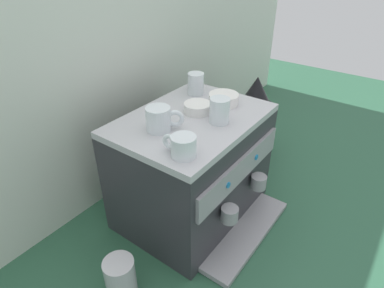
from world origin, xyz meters
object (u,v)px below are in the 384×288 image
object	(u,v)px
ceramic_cup_1	(182,146)
ceramic_cup_3	(195,83)
ceramic_cup_0	(160,119)
ceramic_cup_2	(219,110)
ceramic_bowl_0	(198,108)
coffee_grinder	(253,119)
ceramic_bowl_1	(224,99)
espresso_machine	(193,168)
milk_pitcher	(120,277)

from	to	relation	value
ceramic_cup_1	ceramic_cup_3	distance (m)	0.43
ceramic_cup_1	ceramic_cup_3	bearing A→B (deg)	31.15
ceramic_cup_0	ceramic_cup_2	bearing A→B (deg)	-36.95
ceramic_cup_1	ceramic_cup_3	xyz separation A→B (m)	(0.37, 0.22, 0.01)
ceramic_cup_0	ceramic_bowl_0	size ratio (longest dim) A/B	1.10
ceramic_cup_2	coffee_grinder	world-z (taller)	ceramic_cup_2
ceramic_cup_1	ceramic_bowl_1	size ratio (longest dim) A/B	0.97
ceramic_cup_0	ceramic_cup_3	xyz separation A→B (m)	(0.30, 0.08, 0.00)
coffee_grinder	ceramic_cup_0	bearing A→B (deg)	177.97
ceramic_cup_3	ceramic_bowl_0	world-z (taller)	ceramic_cup_3
ceramic_cup_2	ceramic_bowl_0	bearing A→B (deg)	80.48
ceramic_cup_2	espresso_machine	bearing A→B (deg)	107.71
ceramic_cup_1	coffee_grinder	distance (m)	0.75
ceramic_cup_1	ceramic_bowl_1	distance (m)	0.36
ceramic_cup_3	ceramic_bowl_1	distance (m)	0.14
ceramic_bowl_0	milk_pitcher	distance (m)	0.59
ceramic_cup_2	ceramic_cup_3	size ratio (longest dim) A/B	1.00
ceramic_bowl_0	coffee_grinder	world-z (taller)	ceramic_bowl_0
ceramic_cup_2	ceramic_bowl_0	distance (m)	0.10
ceramic_cup_3	ceramic_bowl_1	bearing A→B (deg)	-96.43
milk_pitcher	ceramic_cup_3	bearing A→B (deg)	14.56
ceramic_cup_1	ceramic_bowl_0	world-z (taller)	ceramic_cup_1
ceramic_cup_1	coffee_grinder	world-z (taller)	ceramic_cup_1
ceramic_cup_1	coffee_grinder	size ratio (longest dim) A/B	0.26
ceramic_cup_0	ceramic_cup_3	size ratio (longest dim) A/B	1.08
ceramic_cup_0	ceramic_bowl_1	distance (m)	0.29
coffee_grinder	ceramic_bowl_1	bearing A→B (deg)	-174.31
ceramic_cup_1	ceramic_cup_2	size ratio (longest dim) A/B	1.09
ceramic_cup_0	ceramic_bowl_0	xyz separation A→B (m)	(0.17, -0.02, -0.02)
ceramic_cup_0	ceramic_bowl_1	world-z (taller)	ceramic_cup_0
ceramic_cup_0	ceramic_bowl_1	bearing A→B (deg)	-11.51
milk_pitcher	espresso_machine	bearing A→B (deg)	5.45
ceramic_cup_0	ceramic_bowl_1	xyz separation A→B (m)	(0.28, -0.06, -0.02)
ceramic_cup_1	ceramic_bowl_0	distance (m)	0.27
ceramic_cup_1	ceramic_bowl_0	size ratio (longest dim) A/B	1.11
espresso_machine	milk_pitcher	bearing A→B (deg)	-174.55
espresso_machine	ceramic_cup_1	size ratio (longest dim) A/B	5.13
ceramic_bowl_1	milk_pitcher	world-z (taller)	ceramic_bowl_1
ceramic_cup_0	coffee_grinder	bearing A→B (deg)	-2.03
espresso_machine	ceramic_cup_1	distance (m)	0.33
ceramic_cup_3	ceramic_cup_0	bearing A→B (deg)	-164.96
ceramic_cup_2	coffee_grinder	xyz separation A→B (m)	(0.47, 0.09, -0.26)
ceramic_cup_1	ceramic_cup_0	bearing A→B (deg)	63.16
espresso_machine	ceramic_cup_3	world-z (taller)	ceramic_cup_3
espresso_machine	ceramic_cup_1	world-z (taller)	ceramic_cup_1
espresso_machine	milk_pitcher	xyz separation A→B (m)	(-0.42, -0.04, -0.14)
ceramic_cup_2	ceramic_cup_3	xyz separation A→B (m)	(0.14, 0.20, -0.00)
ceramic_cup_1	ceramic_bowl_1	bearing A→B (deg)	13.68
ceramic_bowl_1	ceramic_cup_1	bearing A→B (deg)	-166.32
espresso_machine	ceramic_bowl_0	size ratio (longest dim) A/B	5.68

